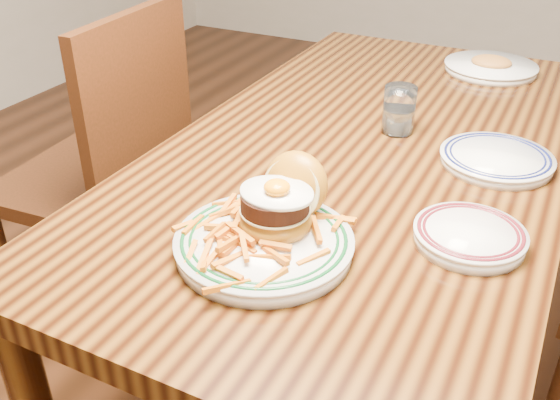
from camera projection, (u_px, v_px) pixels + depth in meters
The scene contains 8 objects.
floor at pixel (353, 379), 1.79m from camera, with size 6.00×6.00×0.00m, color black.
table at pixel (370, 176), 1.45m from camera, with size 0.85×1.60×0.75m.
chair_left at pixel (108, 170), 1.77m from camera, with size 0.49×0.49×0.98m.
main_plate at pixel (270, 227), 1.04m from camera, with size 0.30×0.31×0.14m.
side_plate at pixel (470, 235), 1.06m from camera, with size 0.19×0.19×0.03m.
rear_plate at pixel (497, 158), 1.31m from camera, with size 0.23×0.23×0.03m.
water_glass at pixel (399, 112), 1.43m from camera, with size 0.07×0.07×0.11m.
far_plate at pixel (491, 67), 1.81m from camera, with size 0.26×0.26×0.05m.
Camera 1 is at (0.39, -1.24, 1.36)m, focal length 40.00 mm.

